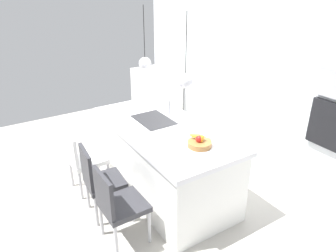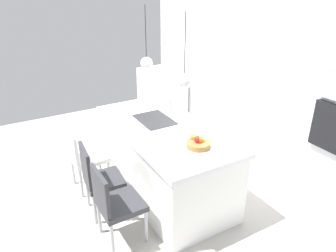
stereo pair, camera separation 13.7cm
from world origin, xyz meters
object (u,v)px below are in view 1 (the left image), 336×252
chair_middle (99,179)px  chair_far (117,203)px  oven (332,126)px  chair_near (83,158)px  fruit_bowl (199,142)px

chair_middle → chair_far: size_ratio=1.01×
oven → chair_near: 3.05m
fruit_bowl → oven: oven is taller
chair_near → chair_far: 1.09m
oven → chair_far: oven is taller
oven → chair_middle: 2.76m
chair_middle → chair_near: bearing=179.6°
chair_near → chair_middle: bearing=-0.4°
chair_middle → chair_far: 0.52m
chair_middle → chair_far: (0.52, -0.00, 0.00)m
fruit_bowl → chair_near: (-1.18, -0.94, -0.50)m
chair_middle → fruit_bowl: bearing=57.1°
fruit_bowl → chair_far: bearing=-95.7°
chair_near → chair_far: (1.09, -0.00, 0.02)m
oven → chair_middle: size_ratio=0.63×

